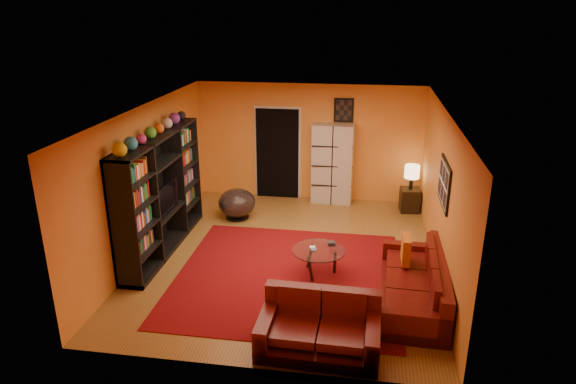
% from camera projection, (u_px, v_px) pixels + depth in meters
% --- Properties ---
extents(floor, '(6.00, 6.00, 0.00)m').
position_uv_depth(floor, '(288.00, 256.00, 9.07)').
color(floor, brown).
rests_on(floor, ground).
extents(ceiling, '(6.00, 6.00, 0.00)m').
position_uv_depth(ceiling, '(288.00, 110.00, 8.17)').
color(ceiling, white).
rests_on(ceiling, wall_back).
extents(wall_back, '(6.00, 0.00, 6.00)m').
position_uv_depth(wall_back, '(309.00, 143.00, 11.40)').
color(wall_back, orange).
rests_on(wall_back, floor).
extents(wall_front, '(6.00, 0.00, 6.00)m').
position_uv_depth(wall_front, '(248.00, 274.00, 5.84)').
color(wall_front, orange).
rests_on(wall_front, floor).
extents(wall_left, '(0.00, 6.00, 6.00)m').
position_uv_depth(wall_left, '(147.00, 180.00, 8.98)').
color(wall_left, orange).
rests_on(wall_left, floor).
extents(wall_right, '(0.00, 6.00, 6.00)m').
position_uv_depth(wall_right, '(441.00, 195.00, 8.26)').
color(wall_right, orange).
rests_on(wall_right, floor).
extents(rug, '(3.60, 3.60, 0.01)m').
position_uv_depth(rug, '(288.00, 276.00, 8.40)').
color(rug, '#5C0A0E').
rests_on(rug, floor).
extents(doorway, '(0.95, 0.10, 2.04)m').
position_uv_depth(doorway, '(277.00, 154.00, 11.56)').
color(doorway, black).
rests_on(doorway, floor).
extents(wall_art_right, '(0.03, 1.00, 0.70)m').
position_uv_depth(wall_art_right, '(444.00, 183.00, 7.88)').
color(wall_art_right, black).
rests_on(wall_art_right, wall_right).
extents(wall_art_back, '(0.42, 0.03, 0.52)m').
position_uv_depth(wall_art_back, '(344.00, 110.00, 11.02)').
color(wall_art_back, black).
rests_on(wall_art_back, wall_back).
extents(entertainment_unit, '(0.45, 3.00, 2.10)m').
position_uv_depth(entertainment_unit, '(161.00, 194.00, 9.03)').
color(entertainment_unit, black).
rests_on(entertainment_unit, floor).
extents(tv, '(0.94, 0.12, 0.54)m').
position_uv_depth(tv, '(162.00, 199.00, 8.95)').
color(tv, black).
rests_on(tv, entertainment_unit).
extents(sofa, '(1.01, 2.29, 0.85)m').
position_uv_depth(sofa, '(419.00, 285.00, 7.59)').
color(sofa, '#4B0A0A').
rests_on(sofa, rug).
extents(loveseat, '(1.56, 0.96, 0.85)m').
position_uv_depth(loveseat, '(320.00, 326.00, 6.62)').
color(loveseat, '#4B0A0A').
rests_on(loveseat, rug).
extents(throw_pillow, '(0.12, 0.42, 0.42)m').
position_uv_depth(throw_pillow, '(406.00, 249.00, 7.92)').
color(throw_pillow, '#CA6216').
rests_on(throw_pillow, sofa).
extents(coffee_table, '(0.87, 0.87, 0.43)m').
position_uv_depth(coffee_table, '(319.00, 253.00, 8.34)').
color(coffee_table, silver).
rests_on(coffee_table, floor).
extents(storage_cabinet, '(0.91, 0.46, 1.77)m').
position_uv_depth(storage_cabinet, '(333.00, 164.00, 11.28)').
color(storage_cabinet, beige).
rests_on(storage_cabinet, floor).
extents(bowl_chair, '(0.77, 0.77, 0.62)m').
position_uv_depth(bowl_chair, '(237.00, 203.00, 10.59)').
color(bowl_chair, black).
rests_on(bowl_chair, floor).
extents(side_table, '(0.43, 0.43, 0.50)m').
position_uv_depth(side_table, '(410.00, 200.00, 10.99)').
color(side_table, black).
rests_on(side_table, floor).
extents(table_lamp, '(0.31, 0.31, 0.52)m').
position_uv_depth(table_lamp, '(412.00, 172.00, 10.77)').
color(table_lamp, black).
rests_on(table_lamp, side_table).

